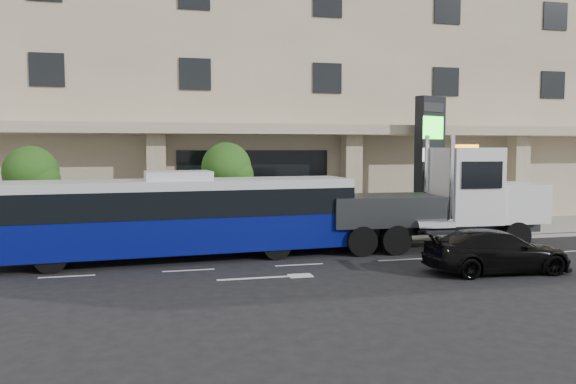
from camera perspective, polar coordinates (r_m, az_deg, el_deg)
name	(u,v)px	position (r m, az deg, el deg)	size (l,w,h in m)	color
ground	(290,257)	(22.12, 0.16, -6.64)	(120.00, 120.00, 0.00)	black
sidewalk	(265,236)	(26.92, -2.35, -4.48)	(120.00, 6.00, 0.15)	gray
curb	(279,247)	(24.02, -0.97, -5.57)	(120.00, 0.30, 0.15)	gray
convention_center	(233,59)	(37.31, -5.57, 13.26)	(60.00, 17.60, 20.00)	tan
tree_left	(32,176)	(25.19, -24.58, 1.45)	(2.27, 2.20, 4.22)	#422B19
tree_mid	(227,171)	(24.91, -6.22, 2.14)	(2.28, 2.20, 4.38)	#422B19
tree_right	(461,173)	(28.73, 17.20, 1.83)	(2.10, 2.00, 4.04)	#422B19
city_bus	(179,215)	(21.86, -11.06, -2.27)	(13.55, 3.66, 3.40)	black
tow_truck	(444,202)	(24.79, 15.56, -0.96)	(10.64, 3.08, 4.83)	#2D3033
black_sedan	(497,251)	(20.67, 20.43, -5.65)	(2.06, 5.06, 1.47)	black
signage_pylon	(430,162)	(29.18, 14.19, 2.92)	(1.76, 1.19, 6.69)	black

